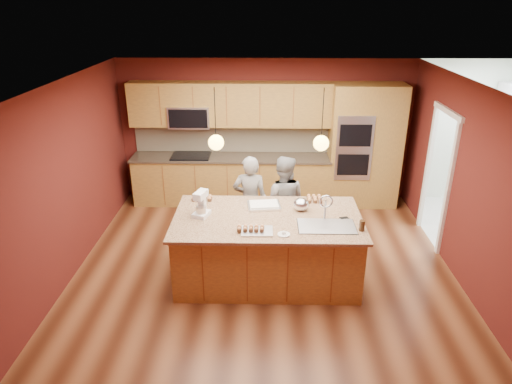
{
  "coord_description": "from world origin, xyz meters",
  "views": [
    {
      "loc": [
        0.01,
        -5.97,
        3.71
      ],
      "look_at": [
        -0.12,
        -0.1,
        1.19
      ],
      "focal_mm": 32.0,
      "sensor_mm": 36.0,
      "label": 1
    }
  ],
  "objects_px": {
    "person_left": "(250,201)",
    "mixing_bowl": "(301,204)",
    "person_right": "(283,201)",
    "stand_mixer": "(201,205)",
    "island": "(268,247)"
  },
  "relations": [
    {
      "from": "person_left",
      "to": "mixing_bowl",
      "type": "bearing_deg",
      "value": 138.33
    },
    {
      "from": "person_right",
      "to": "stand_mixer",
      "type": "relative_size",
      "value": 4.21
    },
    {
      "from": "person_right",
      "to": "mixing_bowl",
      "type": "relative_size",
      "value": 6.78
    },
    {
      "from": "person_left",
      "to": "stand_mixer",
      "type": "xyz_separation_m",
      "value": [
        -0.63,
        -0.93,
        0.35
      ]
    },
    {
      "from": "island",
      "to": "person_left",
      "type": "bearing_deg",
      "value": 106.53
    },
    {
      "from": "island",
      "to": "person_right",
      "type": "xyz_separation_m",
      "value": [
        0.23,
        0.97,
        0.26
      ]
    },
    {
      "from": "person_left",
      "to": "mixing_bowl",
      "type": "height_order",
      "value": "person_left"
    },
    {
      "from": "island",
      "to": "person_left",
      "type": "xyz_separation_m",
      "value": [
        -0.29,
        0.97,
        0.26
      ]
    },
    {
      "from": "island",
      "to": "person_left",
      "type": "distance_m",
      "value": 1.05
    },
    {
      "from": "person_right",
      "to": "stand_mixer",
      "type": "xyz_separation_m",
      "value": [
        -1.15,
        -0.93,
        0.35
      ]
    },
    {
      "from": "island",
      "to": "mixing_bowl",
      "type": "height_order",
      "value": "island"
    },
    {
      "from": "person_right",
      "to": "mixing_bowl",
      "type": "distance_m",
      "value": 0.82
    },
    {
      "from": "person_left",
      "to": "stand_mixer",
      "type": "relative_size",
      "value": 4.2
    },
    {
      "from": "stand_mixer",
      "to": "mixing_bowl",
      "type": "relative_size",
      "value": 1.61
    },
    {
      "from": "island",
      "to": "stand_mixer",
      "type": "xyz_separation_m",
      "value": [
        -0.92,
        0.04,
        0.61
      ]
    }
  ]
}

